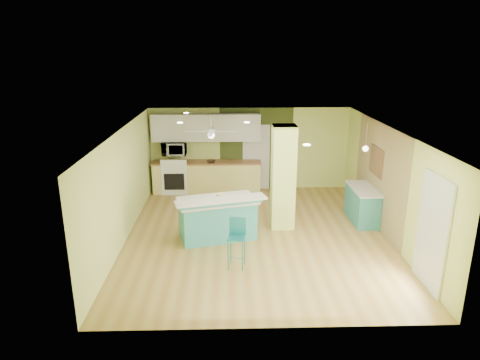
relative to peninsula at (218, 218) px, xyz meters
name	(u,v)px	position (x,y,z in m)	size (l,w,h in m)	color
floor	(257,235)	(0.91, 0.13, -0.50)	(6.00, 7.00, 0.01)	olive
ceiling	(258,129)	(0.91, 0.13, 2.01)	(6.00, 7.00, 0.01)	white
wall_back	(250,149)	(0.91, 3.63, 0.76)	(6.00, 0.01, 2.50)	#D4E178
wall_front	(273,256)	(0.91, -3.38, 0.76)	(6.00, 0.01, 2.50)	#D4E178
wall_left	(124,185)	(-2.10, 0.13, 0.76)	(0.01, 7.00, 2.50)	#D4E178
wall_right	(389,183)	(3.91, 0.13, 0.76)	(0.01, 7.00, 2.50)	#D4E178
wood_panel	(379,175)	(3.90, 0.73, 0.76)	(0.02, 3.40, 2.50)	#8F7A51
olive_accent	(256,149)	(1.11, 3.62, 0.76)	(2.20, 0.02, 2.50)	#39451B
interior_door	(256,157)	(1.11, 3.59, 0.51)	(0.82, 0.05, 2.00)	silver
french_door	(432,233)	(3.88, -2.17, 0.56)	(0.04, 1.08, 2.10)	silver
column	(283,177)	(1.56, 0.63, 0.76)	(0.55, 0.55, 2.50)	#D0E56A
kitchen_run	(207,177)	(-0.39, 3.33, -0.02)	(3.25, 0.63, 0.94)	#EFE17D
stove	(175,177)	(-1.34, 3.32, -0.03)	(0.76, 0.66, 1.08)	white
upper_cabinets	(206,127)	(-0.39, 3.45, 1.46)	(3.20, 0.34, 0.80)	silver
microwave	(174,148)	(-1.34, 3.33, 0.86)	(0.70, 0.48, 0.39)	white
ceiling_fan	(211,132)	(-0.19, 2.13, 1.58)	(1.41, 1.41, 0.61)	silver
pendant_lamp	(365,148)	(3.56, 0.88, 1.39)	(0.14, 0.14, 0.69)	silver
wall_decor	(376,161)	(3.87, 0.93, 1.06)	(0.03, 0.90, 0.70)	brown
peninsula	(218,218)	(0.00, 0.00, 0.00)	(2.09, 1.51, 1.07)	teal
bar_stool	(237,235)	(0.42, -1.34, 0.18)	(0.39, 0.39, 1.01)	teal
side_counter	(362,204)	(3.61, 0.91, -0.06)	(0.57, 1.35, 0.87)	teal
fruit_bowl	(211,161)	(-0.25, 3.23, 0.48)	(0.27, 0.27, 0.07)	#3A2717
canister	(219,197)	(0.05, -0.04, 0.51)	(0.15, 0.15, 0.16)	yellow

